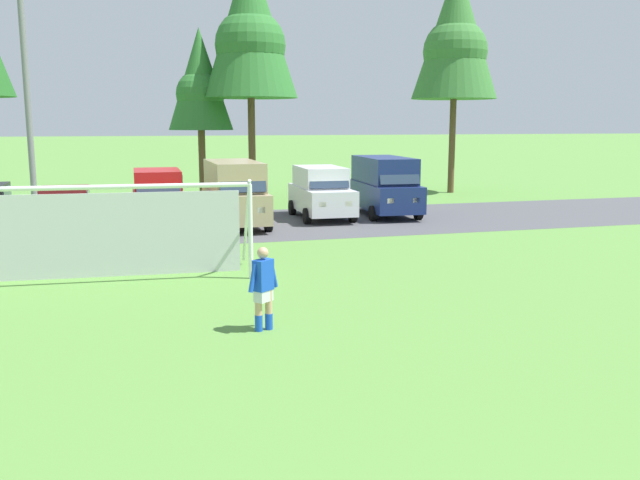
% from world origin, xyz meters
% --- Properties ---
extents(ground_plane, '(400.00, 400.00, 0.00)m').
position_xyz_m(ground_plane, '(0.00, 15.00, 0.00)').
color(ground_plane, '#598C3D').
extents(parking_lot_strip, '(52.00, 8.40, 0.01)m').
position_xyz_m(parking_lot_strip, '(0.00, 25.42, 0.00)').
color(parking_lot_strip, '#4C4C51').
rests_on(parking_lot_strip, ground).
extents(soccer_goal, '(7.52, 2.39, 2.57)m').
position_xyz_m(soccer_goal, '(-3.89, 17.07, 1.29)').
color(soccer_goal, white).
rests_on(soccer_goal, ground).
extents(player_striker_near, '(0.68, 0.46, 1.64)m').
position_xyz_m(player_striker_near, '(-0.83, 11.60, 0.82)').
color(player_striker_near, tan).
rests_on(player_striker_near, ground).
extents(parked_car_slot_left, '(2.05, 4.20, 1.72)m').
position_xyz_m(parked_car_slot_left, '(-5.48, 24.46, 0.88)').
color(parked_car_slot_left, maroon).
rests_on(parked_car_slot_left, ground).
extents(parked_car_slot_center_left, '(2.17, 4.62, 2.16)m').
position_xyz_m(parked_car_slot_center_left, '(-2.15, 26.33, 1.11)').
color(parked_car_slot_center_left, red).
rests_on(parked_car_slot_center_left, ground).
extents(parked_car_slot_center, '(2.24, 4.82, 2.52)m').
position_xyz_m(parked_car_slot_center, '(0.68, 25.03, 1.34)').
color(parked_car_slot_center, tan).
rests_on(parked_car_slot_center, ground).
extents(parked_car_slot_center_right, '(2.24, 4.65, 2.16)m').
position_xyz_m(parked_car_slot_center_right, '(4.52, 26.36, 1.11)').
color(parked_car_slot_center_right, silver).
rests_on(parked_car_slot_center_right, ground).
extents(parked_car_slot_right, '(2.40, 4.90, 2.52)m').
position_xyz_m(parked_car_slot_right, '(7.41, 26.46, 1.34)').
color(parked_car_slot_right, navy).
rests_on(parked_car_slot_right, ground).
extents(tree_center_back, '(3.25, 3.25, 8.68)m').
position_xyz_m(tree_center_back, '(0.46, 34.42, 5.96)').
color(tree_center_back, brown).
rests_on(tree_center_back, ground).
extents(tree_mid_right, '(4.68, 4.68, 12.49)m').
position_xyz_m(tree_mid_right, '(2.88, 33.42, 8.59)').
color(tree_mid_right, brown).
rests_on(tree_mid_right, ground).
extents(tree_right_edge, '(4.77, 4.77, 12.72)m').
position_xyz_m(tree_right_edge, '(14.65, 34.60, 8.75)').
color(tree_right_edge, brown).
rests_on(tree_right_edge, ground).
extents(street_lamp, '(2.00, 0.32, 8.13)m').
position_xyz_m(street_lamp, '(-5.85, 21.26, 4.21)').
color(street_lamp, slate).
rests_on(street_lamp, ground).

